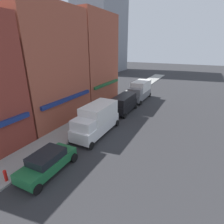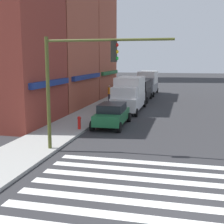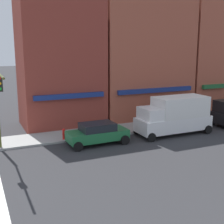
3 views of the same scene
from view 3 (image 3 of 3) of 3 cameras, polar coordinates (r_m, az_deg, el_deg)
storefront_row at (r=31.86m, az=7.64°, el=10.41°), size 25.18×5.30×13.13m
sedan_green at (r=22.67m, az=-2.66°, el=-3.87°), size 4.44×2.02×1.59m
box_truck_white at (r=25.62m, az=11.35°, el=-0.51°), size 6.22×2.42×3.04m
pedestrian_orange_vest at (r=30.56m, az=14.81°, el=0.36°), size 0.32×0.32×1.77m
fire_hydrant at (r=23.67m, az=-8.82°, el=-3.89°), size 0.24×0.24×0.84m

